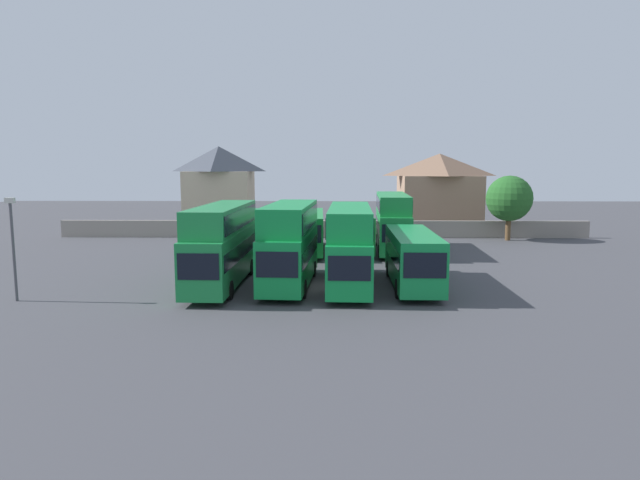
{
  "coord_description": "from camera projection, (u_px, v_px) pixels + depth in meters",
  "views": [
    {
      "loc": [
        0.6,
        -34.0,
        7.43
      ],
      "look_at": [
        0.0,
        3.0,
        2.56
      ],
      "focal_mm": 31.12,
      "sensor_mm": 36.0,
      "label": 1
    }
  ],
  "objects": [
    {
      "name": "bus_4",
      "position": [
        413.0,
        256.0,
        34.4
      ],
      "size": [
        2.84,
        10.13,
        3.41
      ],
      "rotation": [
        0.0,
        0.0,
        -1.59
      ],
      "color": "#13883F",
      "rests_on": "ground"
    },
    {
      "name": "bus_8",
      "position": [
        392.0,
        219.0,
        48.92
      ],
      "size": [
        3.28,
        12.0,
        5.07
      ],
      "rotation": [
        0.0,
        0.0,
        -1.63
      ],
      "color": "#198A3C",
      "rests_on": "ground"
    },
    {
      "name": "bus_5",
      "position": [
        257.0,
        230.0,
        48.64
      ],
      "size": [
        3.01,
        10.52,
        3.48
      ],
      "rotation": [
        0.0,
        0.0,
        -1.53
      ],
      "color": "#10823C",
      "rests_on": "ground"
    },
    {
      "name": "ground",
      "position": [
        323.0,
        246.0,
        52.53
      ],
      "size": [
        140.0,
        140.0,
        0.0
      ],
      "primitive_type": "plane",
      "color": "#424247"
    },
    {
      "name": "bus_3",
      "position": [
        350.0,
        242.0,
        34.61
      ],
      "size": [
        3.01,
        11.57,
        4.97
      ],
      "rotation": [
        0.0,
        0.0,
        -1.61
      ],
      "color": "#118C3D",
      "rests_on": "ground"
    },
    {
      "name": "lamp_post_lot_edge",
      "position": [
        13.0,
        242.0,
        30.56
      ],
      "size": [
        0.5,
        0.24,
        5.78
      ],
      "color": "#4C4C51",
      "rests_on": "ground"
    },
    {
      "name": "tree_left_of_lot",
      "position": [
        509.0,
        199.0,
        56.13
      ],
      "size": [
        4.63,
        4.63,
        6.6
      ],
      "color": "brown",
      "rests_on": "ground"
    },
    {
      "name": "house_terrace_left",
      "position": [
        219.0,
        187.0,
        66.66
      ],
      "size": [
        8.01,
        6.94,
        9.9
      ],
      "color": "#C6B293",
      "rests_on": "ground"
    },
    {
      "name": "bus_2",
      "position": [
        290.0,
        240.0,
        34.49
      ],
      "size": [
        3.21,
        10.35,
        5.16
      ],
      "rotation": [
        0.0,
        0.0,
        -1.63
      ],
      "color": "#10893C",
      "rests_on": "ground"
    },
    {
      "name": "house_terrace_centre",
      "position": [
        439.0,
        191.0,
        66.3
      ],
      "size": [
        9.64,
        7.7,
        9.03
      ],
      "color": "#9E7A60",
      "rests_on": "ground"
    },
    {
      "name": "bus_6",
      "position": [
        309.0,
        229.0,
        48.84
      ],
      "size": [
        2.77,
        11.83,
        3.45
      ],
      "rotation": [
        0.0,
        0.0,
        -1.56
      ],
      "color": "#188B35",
      "rests_on": "ground"
    },
    {
      "name": "bus_1",
      "position": [
        222.0,
        241.0,
        34.68
      ],
      "size": [
        2.77,
        11.86,
        5.07
      ],
      "rotation": [
        0.0,
        0.0,
        -1.59
      ],
      "color": "#1A813D",
      "rests_on": "ground"
    },
    {
      "name": "depot_boundary_wall",
      "position": [
        323.0,
        229.0,
        58.86
      ],
      "size": [
        56.0,
        0.5,
        1.8
      ],
      "primitive_type": "cube",
      "color": "gray",
      "rests_on": "ground"
    },
    {
      "name": "bus_7",
      "position": [
        352.0,
        229.0,
        49.11
      ],
      "size": [
        3.31,
        10.96,
        3.41
      ],
      "rotation": [
        0.0,
        0.0,
        -1.5
      ],
      "color": "#197A36",
      "rests_on": "ground"
    }
  ]
}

